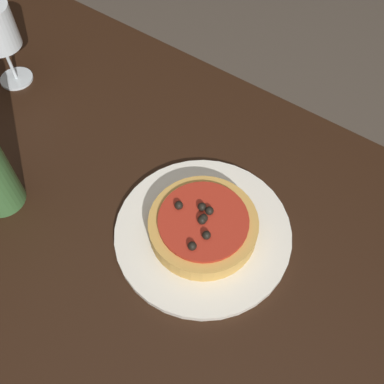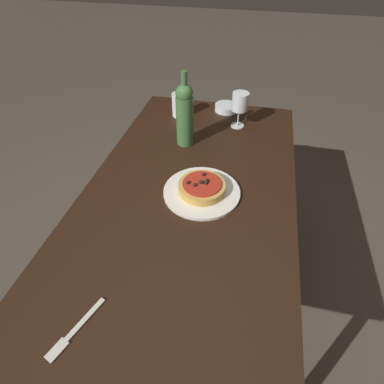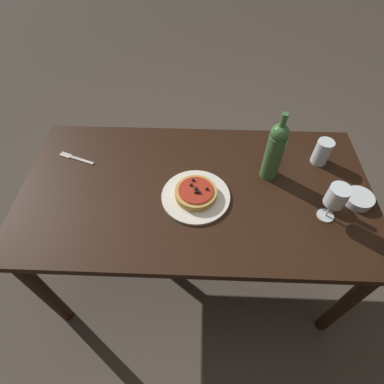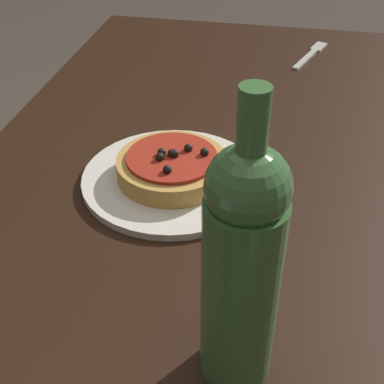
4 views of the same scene
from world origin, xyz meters
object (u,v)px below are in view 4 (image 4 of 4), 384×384
(fork, at_px, (311,54))
(dining_table, at_px, (202,227))
(dinner_plate, at_px, (172,179))
(wine_bottle, at_px, (242,267))
(pizza, at_px, (172,166))

(fork, bearing_deg, dining_table, -175.97)
(dinner_plate, xyz_separation_m, fork, (-0.59, 0.21, -0.00))
(dinner_plate, relative_size, fork, 1.63)
(dining_table, xyz_separation_m, wine_bottle, (0.32, 0.09, 0.24))
(fork, bearing_deg, wine_bottle, -164.71)
(dining_table, xyz_separation_m, dinner_plate, (0.00, -0.05, 0.10))
(dinner_plate, relative_size, wine_bottle, 0.88)
(dining_table, height_order, pizza, pizza)
(pizza, bearing_deg, dining_table, 91.75)
(dining_table, bearing_deg, dinner_plate, -88.29)
(dining_table, distance_m, pizza, 0.13)
(pizza, bearing_deg, dinner_plate, -104.84)
(dining_table, height_order, dinner_plate, dinner_plate)
(wine_bottle, height_order, fork, wine_bottle)
(dining_table, relative_size, pizza, 8.67)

